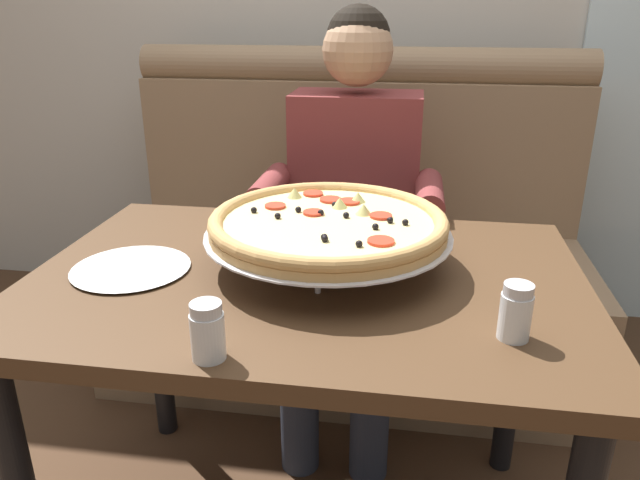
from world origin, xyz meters
name	(u,v)px	position (x,y,z in m)	size (l,w,h in m)	color
booth_bench	(349,259)	(0.00, 0.87, 0.40)	(1.65, 0.78, 1.13)	#937556
dining_table	(307,314)	(0.00, 0.00, 0.64)	(1.17, 0.80, 0.73)	#4C331E
diner_main	(352,200)	(0.03, 0.60, 0.71)	(0.54, 0.64, 1.27)	#2D3342
pizza	(328,224)	(0.04, 0.06, 0.83)	(0.54, 0.54, 0.13)	silver
shaker_parmesan	(515,316)	(0.40, -0.21, 0.78)	(0.05, 0.05, 0.10)	white
shaker_pepper_flakes	(208,335)	(-0.10, -0.35, 0.78)	(0.06, 0.06, 0.10)	white
plate_near_left	(131,266)	(-0.38, -0.04, 0.74)	(0.25, 0.25, 0.02)	white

